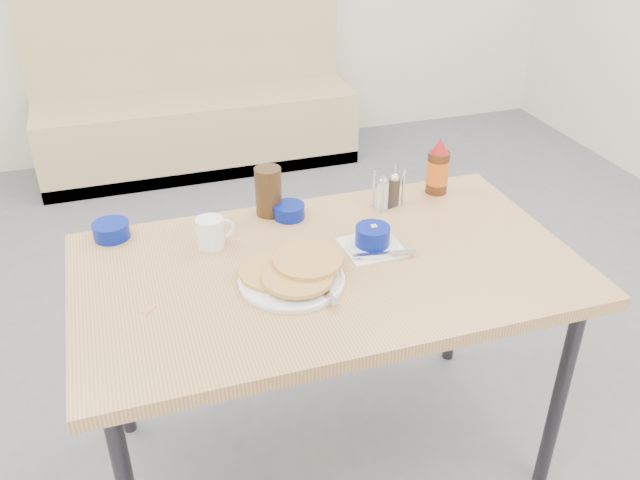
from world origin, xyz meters
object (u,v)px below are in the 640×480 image
object	(u,v)px
pancake_plate	(293,275)
grits_setting	(373,239)
butter_bowl	(289,211)
dining_table	(327,282)
coffee_mug	(211,232)
amber_tumbler	(268,191)
condiment_caddy	(388,193)
booth_bench	(196,109)
creamer_bowl	(111,231)
syrup_bottle	(438,169)

from	to	relation	value
pancake_plate	grits_setting	bearing A→B (deg)	19.40
pancake_plate	grits_setting	distance (m)	0.29
pancake_plate	butter_bowl	world-z (taller)	pancake_plate
dining_table	coffee_mug	distance (m)	0.37
amber_tumbler	condiment_caddy	world-z (taller)	amber_tumbler
booth_bench	condiment_caddy	bearing A→B (deg)	-82.47
amber_tumbler	creamer_bowl	bearing A→B (deg)	180.00
coffee_mug	butter_bowl	size ratio (longest dim) A/B	1.17
creamer_bowl	pancake_plate	bearing A→B (deg)	-41.08
syrup_bottle	coffee_mug	bearing A→B (deg)	-171.65
pancake_plate	amber_tumbler	xyz separation A→B (m)	(0.04, 0.39, 0.06)
creamer_bowl	syrup_bottle	world-z (taller)	syrup_bottle
pancake_plate	grits_setting	size ratio (longest dim) A/B	1.58
booth_bench	creamer_bowl	xyz separation A→B (m)	(-0.57, -2.19, 0.43)
syrup_bottle	condiment_caddy	bearing A→B (deg)	-168.04
grits_setting	creamer_bowl	xyz separation A→B (m)	(-0.72, 0.30, -0.01)
booth_bench	pancake_plate	world-z (taller)	booth_bench
booth_bench	dining_table	xyz separation A→B (m)	(0.00, -2.53, 0.35)
pancake_plate	syrup_bottle	size ratio (longest dim) A/B	1.56
coffee_mug	booth_bench	bearing A→B (deg)	82.95
creamer_bowl	condiment_caddy	bearing A→B (deg)	-4.37
coffee_mug	grits_setting	bearing A→B (deg)	-19.58
coffee_mug	creamer_bowl	xyz separation A→B (m)	(-0.28, 0.14, -0.02)
condiment_caddy	syrup_bottle	xyz separation A→B (m)	(0.19, 0.04, 0.04)
booth_bench	dining_table	distance (m)	2.56
pancake_plate	coffee_mug	distance (m)	0.31
creamer_bowl	condiment_caddy	world-z (taller)	condiment_caddy
pancake_plate	coffee_mug	bearing A→B (deg)	124.34
pancake_plate	coffee_mug	xyz separation A→B (m)	(-0.17, 0.25, 0.03)
butter_bowl	syrup_bottle	bearing A→B (deg)	2.11
booth_bench	grits_setting	bearing A→B (deg)	-86.50
coffee_mug	grits_setting	xyz separation A→B (m)	(0.44, -0.16, -0.02)
butter_bowl	dining_table	bearing A→B (deg)	-84.67
creamer_bowl	condiment_caddy	xyz separation A→B (m)	(0.86, -0.07, 0.02)
coffee_mug	butter_bowl	xyz separation A→B (m)	(0.26, 0.10, -0.02)
grits_setting	creamer_bowl	bearing A→B (deg)	157.57
pancake_plate	butter_bowl	distance (m)	0.36
dining_table	coffee_mug	xyz separation A→B (m)	(-0.29, 0.20, 0.11)
amber_tumbler	butter_bowl	bearing A→B (deg)	-39.54
dining_table	syrup_bottle	xyz separation A→B (m)	(0.49, 0.32, 0.15)
grits_setting	syrup_bottle	world-z (taller)	syrup_bottle
condiment_caddy	butter_bowl	bearing A→B (deg)	158.70
butter_bowl	pancake_plate	bearing A→B (deg)	-104.40
booth_bench	coffee_mug	world-z (taller)	booth_bench
booth_bench	coffee_mug	distance (m)	2.40
butter_bowl	booth_bench	bearing A→B (deg)	89.29
creamer_bowl	butter_bowl	distance (m)	0.54
dining_table	syrup_bottle	bearing A→B (deg)	32.61
dining_table	syrup_bottle	distance (m)	0.60
pancake_plate	condiment_caddy	xyz separation A→B (m)	(0.42, 0.33, 0.02)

